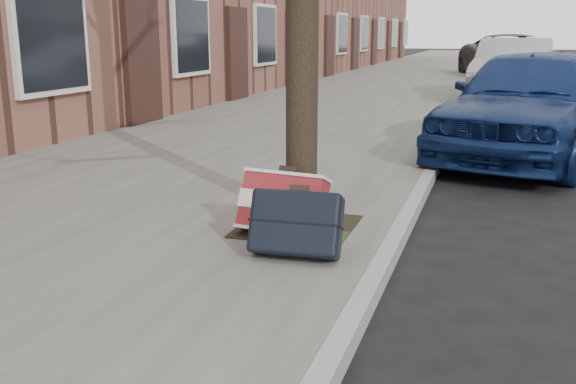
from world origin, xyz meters
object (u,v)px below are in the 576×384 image
(suitcase_red, at_px, (283,204))
(car_near_front, at_px, (532,102))
(car_near_mid, at_px, (513,71))
(suitcase_navy, at_px, (296,223))

(suitcase_red, height_order, car_near_front, car_near_front)
(suitcase_red, bearing_deg, car_near_front, 74.89)
(suitcase_red, height_order, car_near_mid, car_near_mid)
(car_near_front, bearing_deg, car_near_mid, 106.55)
(suitcase_red, xyz_separation_m, car_near_front, (1.85, 4.42, 0.36))
(suitcase_navy, relative_size, car_near_front, 0.14)
(suitcase_red, relative_size, car_near_front, 0.15)
(car_near_front, relative_size, car_near_mid, 0.96)
(suitcase_red, relative_size, suitcase_navy, 1.03)
(car_near_front, height_order, car_near_mid, car_near_mid)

